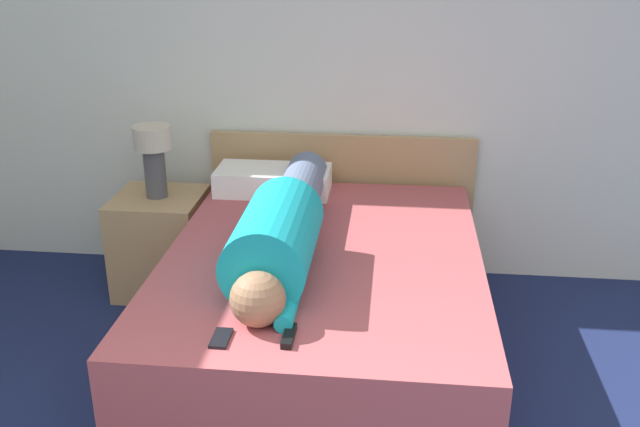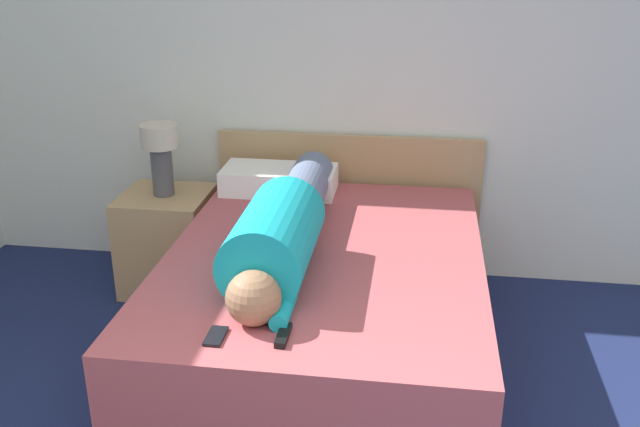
{
  "view_description": "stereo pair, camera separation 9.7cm",
  "coord_description": "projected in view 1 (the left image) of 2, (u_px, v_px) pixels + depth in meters",
  "views": [
    {
      "loc": [
        0.11,
        -0.7,
        1.98
      ],
      "look_at": [
        -0.19,
        2.1,
        0.85
      ],
      "focal_mm": 40.0,
      "sensor_mm": 36.0,
      "label": 1
    },
    {
      "loc": [
        0.21,
        -0.68,
        1.98
      ],
      "look_at": [
        -0.19,
        2.1,
        0.85
      ],
      "focal_mm": 40.0,
      "sensor_mm": 36.0,
      "label": 2
    }
  ],
  "objects": [
    {
      "name": "wall_back",
      "position": [
        378.0,
        58.0,
        4.01
      ],
      "size": [
        6.23,
        0.06,
        2.6
      ],
      "color": "silver",
      "rests_on": "ground_plane"
    },
    {
      "name": "bed",
      "position": [
        323.0,
        310.0,
        3.37
      ],
      "size": [
        1.43,
        1.93,
        0.6
      ],
      "color": "#A84C51",
      "rests_on": "ground_plane"
    },
    {
      "name": "headboard",
      "position": [
        341.0,
        204.0,
        4.29
      ],
      "size": [
        1.55,
        0.04,
        0.86
      ],
      "color": "tan",
      "rests_on": "ground_plane"
    },
    {
      "name": "nightstand",
      "position": [
        162.0,
        243.0,
        4.11
      ],
      "size": [
        0.49,
        0.48,
        0.58
      ],
      "color": "tan",
      "rests_on": "ground_plane"
    },
    {
      "name": "table_lamp",
      "position": [
        153.0,
        152.0,
        3.91
      ],
      "size": [
        0.21,
        0.21,
        0.41
      ],
      "color": "#4C4C51",
      "rests_on": "nightstand"
    },
    {
      "name": "person_lying",
      "position": [
        282.0,
        228.0,
        3.15
      ],
      "size": [
        0.34,
        1.6,
        0.34
      ],
      "color": "#936B4C",
      "rests_on": "bed"
    },
    {
      "name": "pillow_near_headboard",
      "position": [
        273.0,
        180.0,
        3.98
      ],
      "size": [
        0.63,
        0.31,
        0.14
      ],
      "color": "white",
      "rests_on": "bed"
    },
    {
      "name": "tv_remote",
      "position": [
        289.0,
        336.0,
        2.57
      ],
      "size": [
        0.04,
        0.15,
        0.02
      ],
      "color": "black",
      "rests_on": "bed"
    },
    {
      "name": "cell_phone",
      "position": [
        221.0,
        338.0,
        2.57
      ],
      "size": [
        0.06,
        0.13,
        0.01
      ],
      "color": "black",
      "rests_on": "bed"
    }
  ]
}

